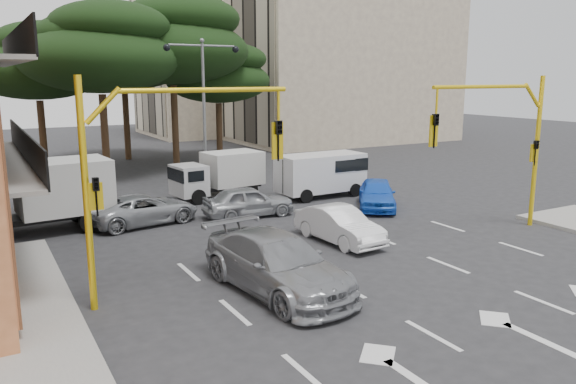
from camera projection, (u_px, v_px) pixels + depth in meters
name	position (u px, v px, depth m)	size (l,w,h in m)	color
ground	(400.00, 276.00, 17.10)	(120.00, 120.00, 0.00)	#28282B
median_strip	(206.00, 186.00, 30.72)	(1.40, 6.00, 0.15)	gray
apartment_beige_near	(342.00, 39.00, 52.12)	(20.20, 12.15, 18.70)	tan
apartment_beige_far	(222.00, 54.00, 59.16)	(16.20, 12.15, 16.70)	tan
pine_left_near	(100.00, 48.00, 32.37)	(9.15, 9.15, 10.23)	#382616
pine_center	(173.00, 40.00, 36.35)	(9.98, 9.98, 11.16)	#382616
pine_left_far	(37.00, 61.00, 34.47)	(8.32, 8.32, 9.30)	#382616
pine_right	(219.00, 73.00, 40.40)	(7.49, 7.49, 8.37)	#382616
pine_back	(123.00, 53.00, 39.78)	(9.15, 9.15, 10.23)	#382616
signal_mast_right	(508.00, 132.00, 21.30)	(5.79, 0.37, 6.00)	yellow
signal_mast_left	(155.00, 157.00, 14.72)	(5.79, 0.37, 6.00)	yellow
street_lamp_center	(203.00, 87.00, 29.64)	(4.16, 0.36, 7.77)	slate
car_white_hatch	(339.00, 225.00, 20.48)	(1.37, 3.93, 1.30)	white
car_blue_compact	(377.00, 194.00, 25.78)	(1.60, 3.97, 1.35)	blue
car_silver_wagon	(277.00, 263.00, 15.75)	(2.26, 5.55, 1.61)	gray
car_silver_cross_a	(144.00, 209.00, 23.01)	(2.05, 4.46, 1.24)	#A3A6AB
car_silver_cross_b	(248.00, 201.00, 24.25)	(1.58, 3.93, 1.34)	#A3A6AB
van_white	(321.00, 175.00, 28.28)	(1.99, 4.40, 2.20)	silver
box_truck_a	(37.00, 198.00, 21.50)	(2.38, 5.66, 2.78)	silver
box_truck_b	(218.00, 175.00, 27.97)	(1.93, 4.59, 2.26)	silver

